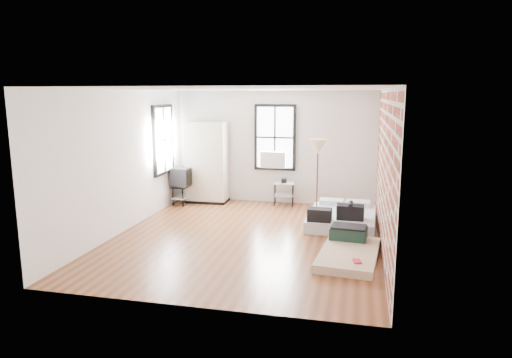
% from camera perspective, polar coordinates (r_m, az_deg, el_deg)
% --- Properties ---
extents(ground, '(6.00, 6.00, 0.00)m').
position_cam_1_polar(ground, '(8.84, -1.18, -7.26)').
color(ground, '#552E16').
rests_on(ground, ground).
extents(room_shell, '(5.02, 6.02, 2.80)m').
position_cam_1_polar(room_shell, '(8.78, 0.81, 4.21)').
color(room_shell, silver).
rests_on(room_shell, ground).
extents(mattress_main, '(1.41, 1.88, 0.59)m').
position_cam_1_polar(mattress_main, '(9.80, 10.64, -4.69)').
color(mattress_main, silver).
rests_on(mattress_main, ground).
extents(mattress_bare, '(1.09, 1.82, 0.38)m').
position_cam_1_polar(mattress_bare, '(8.02, 11.54, -8.53)').
color(mattress_bare, '#C9B491').
rests_on(mattress_bare, ground).
extents(wardrobe, '(1.05, 0.63, 2.04)m').
position_cam_1_polar(wardrobe, '(11.56, -6.14, 2.08)').
color(wardrobe, black).
rests_on(wardrobe, ground).
extents(side_table, '(0.54, 0.45, 0.67)m').
position_cam_1_polar(side_table, '(11.26, 3.51, -1.03)').
color(side_table, black).
rests_on(side_table, ground).
extents(floor_lamp, '(0.37, 0.37, 1.75)m').
position_cam_1_polar(floor_lamp, '(10.01, 7.74, 3.55)').
color(floor_lamp, '#321E10').
rests_on(floor_lamp, ground).
extents(tv_stand, '(0.49, 0.67, 0.92)m').
position_cam_1_polar(tv_stand, '(11.48, -9.19, 0.12)').
color(tv_stand, black).
rests_on(tv_stand, ground).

